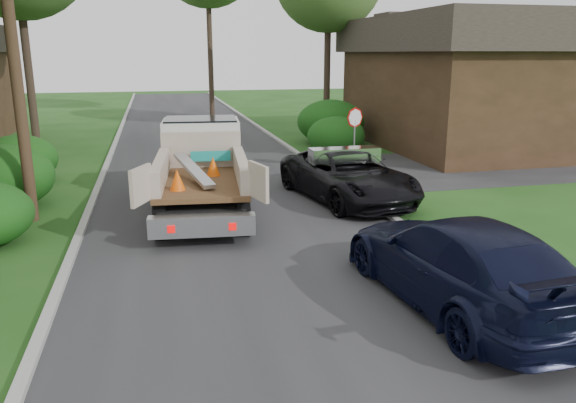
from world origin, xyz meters
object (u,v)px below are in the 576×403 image
at_px(utility_pole, 10,22).
at_px(flatbed_truck, 202,161).
at_px(navy_suv, 459,262).
at_px(house_right, 472,80).
at_px(black_pickup, 348,176).
at_px(stop_sign, 355,126).

height_order(utility_pole, flatbed_truck, utility_pole).
distance_m(utility_pole, navy_suv, 12.14).
distance_m(utility_pole, flatbed_truck, 6.06).
xyz_separation_m(house_right, black_pickup, (-9.40, -8.89, -2.39)).
bearing_deg(stop_sign, house_right, 32.66).
bearing_deg(flatbed_truck, stop_sign, 34.84).
bearing_deg(utility_pole, navy_suv, -41.32).
relative_size(utility_pole, navy_suv, 1.78).
distance_m(utility_pole, black_pickup, 10.09).
bearing_deg(house_right, black_pickup, -136.58).
bearing_deg(navy_suv, house_right, -125.50).
relative_size(stop_sign, flatbed_truck, 0.37).
relative_size(flatbed_truck, black_pickup, 1.21).
distance_m(stop_sign, navy_suv, 11.74).
xyz_separation_m(house_right, flatbed_truck, (-13.82, -8.42, -1.82)).
xyz_separation_m(utility_pole, black_pickup, (9.08, 0.12, -4.40)).
height_order(stop_sign, house_right, house_right).
height_order(house_right, navy_suv, house_right).
xyz_separation_m(flatbed_truck, navy_suv, (3.85, -8.08, -0.53)).
bearing_deg(house_right, navy_suv, -121.14).
height_order(utility_pole, navy_suv, utility_pole).
bearing_deg(flatbed_truck, black_pickup, -0.84).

